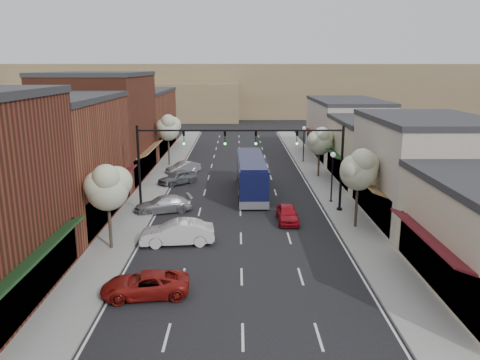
{
  "coord_description": "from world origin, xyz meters",
  "views": [
    {
      "loc": [
        -0.21,
        -28.07,
        11.4
      ],
      "look_at": [
        -0.02,
        9.84,
        2.2
      ],
      "focal_mm": 35.0,
      "sensor_mm": 36.0,
      "label": 1
    }
  ],
  "objects_px": {
    "tree_right_far": "(320,140)",
    "parked_car_b": "(177,233)",
    "parked_car_a": "(145,285)",
    "parked_car_c": "(163,204)",
    "parked_car_d": "(178,177)",
    "parked_car_e": "(183,168)",
    "tree_left_far": "(168,127)",
    "lamp_post_near": "(332,169)",
    "coach_bus": "(251,175)",
    "signal_mast_left": "(169,156)",
    "signal_mast_right": "(312,155)",
    "red_hatchback": "(287,214)",
    "lamp_post_far": "(304,138)",
    "tree_right_near": "(360,169)",
    "tree_left_near": "(108,186)"
  },
  "relations": [
    {
      "from": "signal_mast_right",
      "to": "lamp_post_near",
      "type": "distance_m",
      "value": 3.69
    },
    {
      "from": "tree_left_far",
      "to": "parked_car_a",
      "type": "distance_m",
      "value": 32.57
    },
    {
      "from": "parked_car_e",
      "to": "signal_mast_left",
      "type": "bearing_deg",
      "value": -39.77
    },
    {
      "from": "signal_mast_left",
      "to": "coach_bus",
      "type": "height_order",
      "value": "signal_mast_left"
    },
    {
      "from": "tree_right_near",
      "to": "tree_right_far",
      "type": "xyz_separation_m",
      "value": [
        0.0,
        16.0,
        -0.46
      ]
    },
    {
      "from": "lamp_post_far",
      "to": "parked_car_b",
      "type": "bearing_deg",
      "value": -113.93
    },
    {
      "from": "lamp_post_near",
      "to": "lamp_post_far",
      "type": "relative_size",
      "value": 1.0
    },
    {
      "from": "tree_right_far",
      "to": "parked_car_e",
      "type": "distance_m",
      "value": 15.07
    },
    {
      "from": "tree_right_near",
      "to": "tree_right_far",
      "type": "bearing_deg",
      "value": 90.0
    },
    {
      "from": "tree_left_far",
      "to": "parked_car_c",
      "type": "xyz_separation_m",
      "value": [
        2.05,
        -18.01,
        -3.94
      ]
    },
    {
      "from": "lamp_post_far",
      "to": "parked_car_d",
      "type": "relative_size",
      "value": 1.08
    },
    {
      "from": "parked_car_e",
      "to": "lamp_post_near",
      "type": "bearing_deg",
      "value": 8.33
    },
    {
      "from": "parked_car_e",
      "to": "tree_right_far",
      "type": "bearing_deg",
      "value": 39.6
    },
    {
      "from": "tree_right_near",
      "to": "red_hatchback",
      "type": "xyz_separation_m",
      "value": [
        -4.83,
        1.52,
        -3.8
      ]
    },
    {
      "from": "lamp_post_far",
      "to": "red_hatchback",
      "type": "xyz_separation_m",
      "value": [
        -4.28,
        -22.54,
        -2.35
      ]
    },
    {
      "from": "signal_mast_right",
      "to": "lamp_post_near",
      "type": "relative_size",
      "value": 1.85
    },
    {
      "from": "red_hatchback",
      "to": "parked_car_a",
      "type": "height_order",
      "value": "red_hatchback"
    },
    {
      "from": "lamp_post_near",
      "to": "red_hatchback",
      "type": "bearing_deg",
      "value": -130.35
    },
    {
      "from": "lamp_post_far",
      "to": "parked_car_b",
      "type": "xyz_separation_m",
      "value": [
        -12.0,
        -27.04,
        -2.21
      ]
    },
    {
      "from": "parked_car_b",
      "to": "parked_car_c",
      "type": "xyz_separation_m",
      "value": [
        -2.0,
        6.97,
        -0.13
      ]
    },
    {
      "from": "tree_right_far",
      "to": "parked_car_b",
      "type": "height_order",
      "value": "tree_right_far"
    },
    {
      "from": "lamp_post_far",
      "to": "parked_car_a",
      "type": "relative_size",
      "value": 0.99
    },
    {
      "from": "tree_left_near",
      "to": "parked_car_e",
      "type": "xyz_separation_m",
      "value": [
        2.05,
        22.11,
        -3.57
      ]
    },
    {
      "from": "tree_right_near",
      "to": "tree_left_near",
      "type": "height_order",
      "value": "tree_right_near"
    },
    {
      "from": "tree_right_far",
      "to": "parked_car_b",
      "type": "relative_size",
      "value": 1.12
    },
    {
      "from": "parked_car_b",
      "to": "red_hatchback",
      "type": "bearing_deg",
      "value": 114.15
    },
    {
      "from": "red_hatchback",
      "to": "parked_car_c",
      "type": "bearing_deg",
      "value": 165.56
    },
    {
      "from": "parked_car_d",
      "to": "parked_car_e",
      "type": "distance_m",
      "value": 4.96
    },
    {
      "from": "parked_car_c",
      "to": "lamp_post_far",
      "type": "bearing_deg",
      "value": 127.53
    },
    {
      "from": "lamp_post_far",
      "to": "parked_car_e",
      "type": "distance_m",
      "value": 15.39
    },
    {
      "from": "parked_car_c",
      "to": "tree_left_near",
      "type": "bearing_deg",
      "value": -31.98
    },
    {
      "from": "tree_left_near",
      "to": "parked_car_c",
      "type": "bearing_deg",
      "value": 75.59
    },
    {
      "from": "signal_mast_right",
      "to": "signal_mast_left",
      "type": "height_order",
      "value": "same"
    },
    {
      "from": "tree_right_near",
      "to": "parked_car_e",
      "type": "height_order",
      "value": "tree_right_near"
    },
    {
      "from": "tree_right_near",
      "to": "signal_mast_left",
      "type": "bearing_deg",
      "value": 163.81
    },
    {
      "from": "signal_mast_left",
      "to": "parked_car_a",
      "type": "distance_m",
      "value": 14.78
    },
    {
      "from": "signal_mast_right",
      "to": "red_hatchback",
      "type": "xyz_separation_m",
      "value": [
        -2.1,
        -2.54,
        -3.97
      ]
    },
    {
      "from": "parked_car_b",
      "to": "parked_car_c",
      "type": "relative_size",
      "value": 1.05
    },
    {
      "from": "parked_car_d",
      "to": "signal_mast_left",
      "type": "bearing_deg",
      "value": -40.21
    },
    {
      "from": "tree_right_far",
      "to": "lamp_post_far",
      "type": "relative_size",
      "value": 1.22
    },
    {
      "from": "lamp_post_near",
      "to": "red_hatchback",
      "type": "distance_m",
      "value": 7.02
    },
    {
      "from": "signal_mast_left",
      "to": "tree_left_far",
      "type": "xyz_separation_m",
      "value": [
        -2.63,
        17.95,
        -0.02
      ]
    },
    {
      "from": "coach_bus",
      "to": "parked_car_b",
      "type": "relative_size",
      "value": 2.31
    },
    {
      "from": "parked_car_b",
      "to": "parked_car_e",
      "type": "height_order",
      "value": "parked_car_b"
    },
    {
      "from": "lamp_post_near",
      "to": "parked_car_c",
      "type": "distance_m",
      "value": 14.42
    },
    {
      "from": "parked_car_a",
      "to": "parked_car_c",
      "type": "relative_size",
      "value": 0.97
    },
    {
      "from": "tree_left_near",
      "to": "red_hatchback",
      "type": "xyz_separation_m",
      "value": [
        11.77,
        5.52,
        -3.57
      ]
    },
    {
      "from": "lamp_post_near",
      "to": "coach_bus",
      "type": "relative_size",
      "value": 0.4
    },
    {
      "from": "signal_mast_left",
      "to": "parked_car_a",
      "type": "relative_size",
      "value": 1.84
    },
    {
      "from": "parked_car_b",
      "to": "parked_car_c",
      "type": "bearing_deg",
      "value": -170.1
    }
  ]
}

